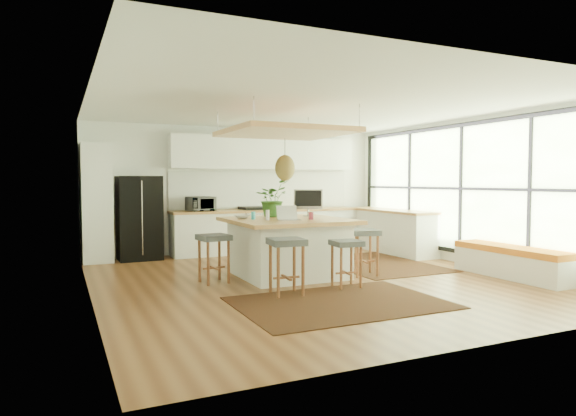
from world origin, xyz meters
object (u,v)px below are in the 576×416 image
laptop (289,213)px  island_plant (272,202)px  stool_left_side (214,259)px  fridge (139,213)px  stool_near_left (286,269)px  stool_right_back (344,247)px  island (288,247)px  stool_right_front (364,254)px  stool_near_right (346,263)px  microwave (201,202)px  monitor (308,201)px

laptop → island_plant: island_plant is taller
stool_left_side → fridge: bearing=104.0°
stool_near_left → stool_right_back: size_ratio=1.11×
fridge → island_plant: bearing=-50.6°
island → stool_right_front: size_ratio=2.46×
stool_near_right → laptop: laptop is taller
stool_right_front → stool_right_back: stool_right_front is taller
stool_left_side → microwave: 2.89m
laptop → monitor: (0.71, 0.75, 0.14)m
stool_right_back → stool_right_front: bearing=-99.5°
island → monitor: size_ratio=3.63×
fridge → stool_right_back: (3.23, -2.35, -0.57)m
stool_near_left → laptop: bearing=63.1°
island → stool_near_left: 1.40m
fridge → stool_right_back: size_ratio=2.36×
fridge → island: 3.38m
stool_left_side → island_plant: (1.20, 0.57, 0.82)m
stool_right_front → island_plant: bearing=139.3°
fridge → island_plant: size_ratio=2.60×
stool_left_side → island: bearing=2.2°
fridge → stool_right_back: 4.04m
stool_right_back → monitor: monitor is taller
microwave → island: bearing=-88.2°
fridge → laptop: 3.57m
monitor → microwave: (-1.31, 2.28, -0.09)m
stool_near_right → stool_right_front: (0.74, 0.67, 0.00)m
fridge → stool_right_front: 4.50m
stool_near_left → stool_right_back: stool_near_left is taller
stool_near_right → microwave: bearing=106.2°
stool_near_right → island_plant: size_ratio=1.09×
stool_near_left → stool_left_side: stool_near_left is taller
fridge → stool_near_left: (1.35, -3.99, -0.57)m
fridge → stool_near_left: bearing=-72.4°
stool_right_front → stool_near_right: bearing=-137.9°
stool_left_side → laptop: laptop is taller
laptop → stool_right_back: bearing=32.3°
stool_right_front → stool_right_back: size_ratio=1.09×
island → island_plant: size_ratio=2.94×
monitor → stool_near_right: bearing=-69.0°
stool_right_back → microwave: bearing=131.0°
stool_near_left → stool_right_front: size_ratio=1.02×
laptop → microwave: microwave is taller
island → island_plant: (-0.05, 0.52, 0.71)m
stool_near_right → microwave: (-1.12, 3.86, 0.75)m
stool_right_front → stool_left_side: bearing=169.2°
stool_right_front → island: bearing=156.1°
monitor → island_plant: size_ratio=0.81×
stool_right_front → monitor: (-0.56, 0.91, 0.83)m
stool_near_right → laptop: 1.21m
fridge → microwave: bearing=-3.0°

